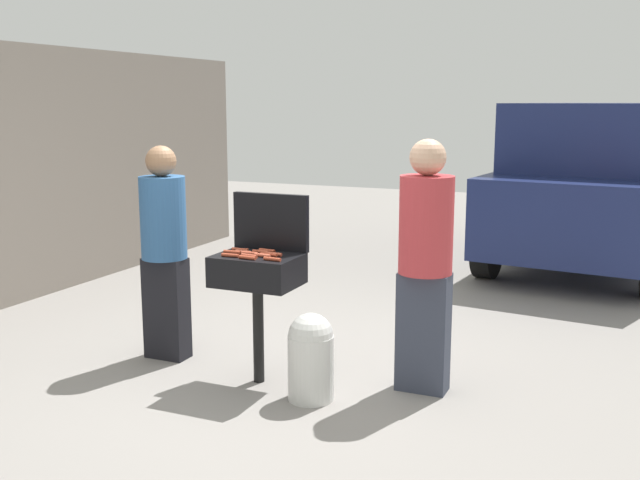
{
  "coord_description": "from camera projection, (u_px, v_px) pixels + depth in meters",
  "views": [
    {
      "loc": [
        2.49,
        -4.76,
        2.04
      ],
      "look_at": [
        0.27,
        0.35,
        1.0
      ],
      "focal_mm": 41.79,
      "sensor_mm": 36.0,
      "label": 1
    }
  ],
  "objects": [
    {
      "name": "propane_tank",
      "position": [
        311.0,
        355.0,
        5.12
      ],
      "size": [
        0.32,
        0.32,
        0.62
      ],
      "color": "silver",
      "rests_on": "ground"
    },
    {
      "name": "person_left",
      "position": [
        164.0,
        245.0,
        5.87
      ],
      "size": [
        0.36,
        0.36,
        1.71
      ],
      "rotation": [
        0.0,
        0.0,
        0.14
      ],
      "color": "black",
      "rests_on": "ground"
    },
    {
      "name": "hot_dog_5",
      "position": [
        232.0,
        252.0,
        5.38
      ],
      "size": [
        0.13,
        0.03,
        0.03
      ],
      "primitive_type": "cylinder",
      "rotation": [
        0.0,
        1.57,
        0.04
      ],
      "color": "#AD4228",
      "rests_on": "bbq_grill"
    },
    {
      "name": "hot_dog_1",
      "position": [
        267.0,
        251.0,
        5.43
      ],
      "size": [
        0.13,
        0.04,
        0.03
      ],
      "primitive_type": "cylinder",
      "rotation": [
        0.0,
        1.57,
        -0.1
      ],
      "color": "#AD4228",
      "rests_on": "bbq_grill"
    },
    {
      "name": "person_right",
      "position": [
        425.0,
        257.0,
        5.18
      ],
      "size": [
        0.38,
        0.38,
        1.79
      ],
      "rotation": [
        0.0,
        0.0,
        3.13
      ],
      "color": "#333847",
      "rests_on": "ground"
    },
    {
      "name": "hot_dog_12",
      "position": [
        272.0,
        259.0,
        5.14
      ],
      "size": [
        0.13,
        0.03,
        0.03
      ],
      "primitive_type": "cylinder",
      "rotation": [
        0.0,
        1.57,
        -0.06
      ],
      "color": "#AD4228",
      "rests_on": "bbq_grill"
    },
    {
      "name": "hot_dog_0",
      "position": [
        250.0,
        253.0,
        5.34
      ],
      "size": [
        0.13,
        0.04,
        0.03
      ],
      "primitive_type": "cylinder",
      "rotation": [
        0.0,
        1.57,
        0.11
      ],
      "color": "#B74C33",
      "rests_on": "bbq_grill"
    },
    {
      "name": "house_wall_side",
      "position": [
        18.0,
        174.0,
        7.63
      ],
      "size": [
        0.24,
        8.0,
        2.62
      ],
      "primitive_type": "cube",
      "color": "slate",
      "rests_on": "ground"
    },
    {
      "name": "hot_dog_8",
      "position": [
        273.0,
        254.0,
        5.31
      ],
      "size": [
        0.13,
        0.03,
        0.03
      ],
      "primitive_type": "cylinder",
      "rotation": [
        0.0,
        1.57,
        -0.06
      ],
      "color": "#B74C33",
      "rests_on": "bbq_grill"
    },
    {
      "name": "grill_lid_open",
      "position": [
        271.0,
        222.0,
        5.5
      ],
      "size": [
        0.6,
        0.05,
        0.42
      ],
      "primitive_type": "cube",
      "color": "black",
      "rests_on": "bbq_grill"
    },
    {
      "name": "parked_minivan",
      "position": [
        596.0,
        183.0,
        9.38
      ],
      "size": [
        2.45,
        4.59,
        2.02
      ],
      "rotation": [
        0.0,
        0.0,
        3.02
      ],
      "color": "navy",
      "rests_on": "ground"
    },
    {
      "name": "hot_dog_11",
      "position": [
        230.0,
        255.0,
        5.27
      ],
      "size": [
        0.13,
        0.04,
        0.03
      ],
      "primitive_type": "cylinder",
      "rotation": [
        0.0,
        1.57,
        0.08
      ],
      "color": "#AD4228",
      "rests_on": "bbq_grill"
    },
    {
      "name": "hot_dog_10",
      "position": [
        243.0,
        252.0,
        5.39
      ],
      "size": [
        0.13,
        0.03,
        0.03
      ],
      "primitive_type": "cylinder",
      "rotation": [
        0.0,
        1.57,
        -0.05
      ],
      "color": "#C6593D",
      "rests_on": "bbq_grill"
    },
    {
      "name": "hot_dog_6",
      "position": [
        249.0,
        256.0,
        5.25
      ],
      "size": [
        0.13,
        0.04,
        0.03
      ],
      "primitive_type": "cylinder",
      "rotation": [
        0.0,
        1.57,
        -0.11
      ],
      "color": "#B74C33",
      "rests_on": "bbq_grill"
    },
    {
      "name": "hot_dog_7",
      "position": [
        262.0,
        255.0,
        5.27
      ],
      "size": [
        0.13,
        0.04,
        0.03
      ],
      "primitive_type": "cylinder",
      "rotation": [
        0.0,
        1.57,
        -0.12
      ],
      "color": "#C6593D",
      "rests_on": "bbq_grill"
    },
    {
      "name": "hot_dog_3",
      "position": [
        269.0,
        255.0,
        5.29
      ],
      "size": [
        0.13,
        0.03,
        0.03
      ],
      "primitive_type": "cylinder",
      "rotation": [
        0.0,
        1.57,
        -0.02
      ],
      "color": "#AD4228",
      "rests_on": "bbq_grill"
    },
    {
      "name": "hot_dog_9",
      "position": [
        261.0,
        252.0,
        5.39
      ],
      "size": [
        0.13,
        0.03,
        0.03
      ],
      "primitive_type": "cylinder",
      "rotation": [
        0.0,
        1.57,
        0.02
      ],
      "color": "#AD4228",
      "rests_on": "bbq_grill"
    },
    {
      "name": "ground_plane",
      "position": [
        269.0,
        375.0,
        5.64
      ],
      "size": [
        24.0,
        24.0,
        0.0
      ],
      "primitive_type": "plane",
      "color": "gray"
    },
    {
      "name": "hot_dog_2",
      "position": [
        240.0,
        250.0,
        5.47
      ],
      "size": [
        0.13,
        0.03,
        0.03
      ],
      "primitive_type": "cylinder",
      "rotation": [
        0.0,
        1.57,
        0.03
      ],
      "color": "#AD4228",
      "rests_on": "bbq_grill"
    },
    {
      "name": "hot_dog_4",
      "position": [
        248.0,
        258.0,
        5.19
      ],
      "size": [
        0.13,
        0.03,
        0.03
      ],
      "primitive_type": "cylinder",
      "rotation": [
        0.0,
        1.57,
        -0.06
      ],
      "color": "#AD4228",
      "rests_on": "bbq_grill"
    },
    {
      "name": "bbq_grill",
      "position": [
        257.0,
        275.0,
        5.36
      ],
      "size": [
        0.6,
        0.44,
        0.95
      ],
      "color": "black",
      "rests_on": "ground"
    }
  ]
}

